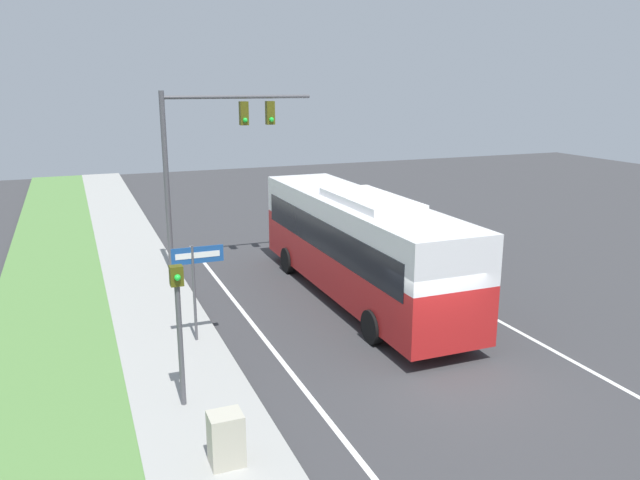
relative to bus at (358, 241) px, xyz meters
The scene contains 10 objects.
ground_plane 6.18m from the bus, 94.07° to the right, with size 80.00×80.00×0.00m, color #38383A.
sidewalk 9.03m from the bus, 138.67° to the right, with size 2.80×80.00×0.12m.
grass_verge 11.58m from the bus, 149.34° to the right, with size 3.60×80.00×0.10m.
lane_divider_near 7.35m from the bus, 124.61° to the right, with size 0.14×30.00×0.01m.
lane_divider_far 6.94m from the bus, 61.29° to the right, with size 0.14×30.00×0.01m.
bus is the anchor object (origin of this frame).
signal_gantry 7.14m from the bus, 125.29° to the left, with size 5.86×0.41×6.93m.
pedestrian_signal 8.74m from the bus, 141.82° to the right, with size 0.28×0.34×3.39m.
street_sign 6.10m from the bus, 162.26° to the right, with size 1.44×0.08×2.89m.
utility_cabinet 10.40m from the bus, 129.11° to the right, with size 0.64×0.55×1.05m.
Camera 1 is at (-8.35, -12.62, 7.20)m, focal length 35.00 mm.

